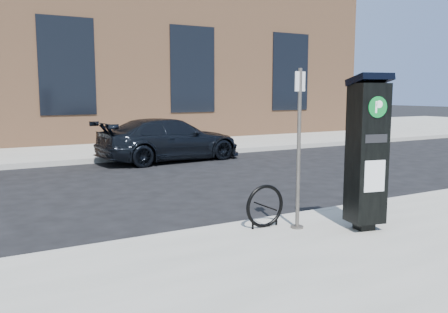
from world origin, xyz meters
TOP-DOWN VIEW (x-y plane):
  - ground at (0.00, 0.00)m, footprint 120.00×120.00m
  - sidewalk_far at (0.00, 14.00)m, footprint 60.00×12.00m
  - curb_near at (0.00, -0.02)m, footprint 60.00×0.12m
  - curb_far at (0.00, 8.02)m, footprint 60.00×0.12m
  - building at (-0.00, 17.00)m, footprint 28.00×10.05m
  - parking_kiosk at (1.31, -1.17)m, footprint 0.58×0.53m
  - sign_pole at (0.54, -0.66)m, footprint 0.20×0.18m
  - bike_rack at (0.16, -0.40)m, footprint 0.62×0.05m
  - car_dark at (2.01, 7.40)m, footprint 4.59×2.19m

SIDE VIEW (x-z plane):
  - ground at x=0.00m, z-range 0.00..0.00m
  - sidewalk_far at x=0.00m, z-range 0.00..0.15m
  - curb_near at x=0.00m, z-range -0.01..0.15m
  - curb_far at x=0.00m, z-range -0.01..0.15m
  - bike_rack at x=0.16m, z-range 0.14..0.76m
  - car_dark at x=2.01m, z-range 0.00..1.29m
  - sign_pole at x=0.54m, z-range 0.14..2.38m
  - parking_kiosk at x=1.31m, z-range 0.18..2.35m
  - building at x=0.00m, z-range 0.02..8.27m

